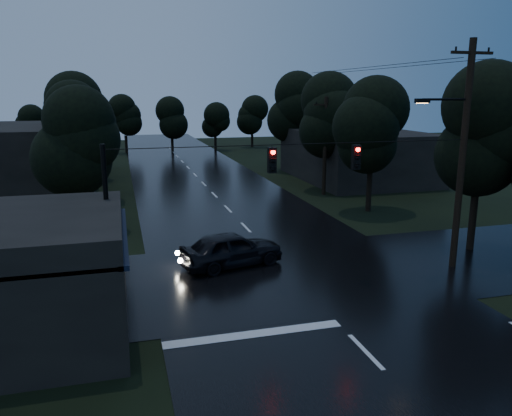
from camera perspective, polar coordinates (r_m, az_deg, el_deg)
name	(u,v)px	position (r m, az deg, el deg)	size (l,w,h in m)	color
main_road	(214,195)	(38.94, -4.78, 1.47)	(12.00, 120.00, 0.02)	black
cross_street	(290,274)	(22.12, 3.96, -7.56)	(60.00, 9.00, 0.02)	black
building_far_right	(356,155)	(46.83, 11.39, 5.94)	(10.00, 14.00, 4.40)	black
building_far_left	(37,154)	(48.34, -23.77, 5.67)	(10.00, 16.00, 5.00)	black
utility_pole_main	(461,152)	(23.56, 22.39, 5.94)	(3.50, 0.30, 10.00)	black
utility_pole_far	(325,145)	(38.84, 7.89, 7.16)	(2.00, 0.30, 7.50)	black
anchor_pole_left	(108,226)	(19.14, -16.57, -1.95)	(0.18, 0.18, 6.00)	black
span_signals	(314,158)	(20.13, 6.65, 5.74)	(15.00, 0.37, 1.12)	black
tree_corner_near	(482,131)	(26.66, 24.38, 8.07)	(4.48, 4.48, 9.44)	black
tree_left_a	(80,139)	(29.70, -19.45, 7.42)	(3.92, 3.92, 8.26)	black
tree_left_b	(78,124)	(37.68, -19.63, 9.01)	(4.20, 4.20, 8.85)	black
tree_left_c	(79,113)	(47.67, -19.58, 10.16)	(4.48, 4.48, 9.44)	black
tree_right_a	(372,127)	(33.61, 13.15, 9.03)	(4.20, 4.20, 8.85)	black
tree_right_b	(331,116)	(41.04, 8.57, 10.41)	(4.48, 4.48, 9.44)	black
tree_right_c	(296,107)	(50.53, 4.57, 11.40)	(4.76, 4.76, 10.03)	black
car	(232,249)	(22.87, -2.82, -4.70)	(1.91, 4.75, 1.62)	black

